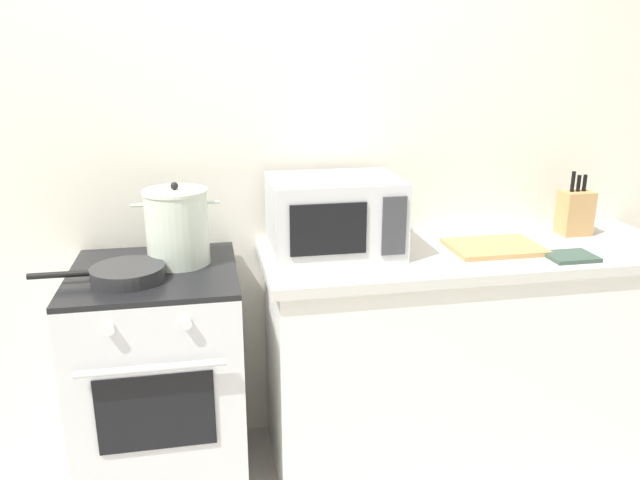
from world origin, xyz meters
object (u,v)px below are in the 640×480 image
microwave (334,216)px  knife_block (575,212)px  frying_pan (126,273)px  stove (163,383)px  oven_mitt (571,256)px  cutting_board (494,247)px  stock_pot (177,227)px

microwave → knife_block: (1.07, 0.06, -0.05)m
frying_pan → microwave: microwave is taller
stove → frying_pan: frying_pan is taller
stove → oven_mitt: size_ratio=5.11×
cutting_board → knife_block: bearing=17.9°
stock_pot → stove: bearing=-144.0°
frying_pan → stove: bearing=45.8°
cutting_board → knife_block: knife_block is taller
stock_pot → knife_block: size_ratio=1.15×
stock_pot → microwave: (0.60, 0.01, 0.01)m
microwave → knife_block: microwave is taller
frying_pan → knife_block: 1.86m
knife_block → oven_mitt: size_ratio=1.54×
cutting_board → knife_block: size_ratio=1.30×
microwave → cutting_board: microwave is taller
stock_pot → oven_mitt: 1.50m
stove → microwave: bearing=6.6°
stove → microwave: (0.69, 0.08, 0.61)m
microwave → oven_mitt: size_ratio=2.78×
stock_pot → microwave: size_ratio=0.64×
stock_pot → oven_mitt: (1.47, -0.23, -0.13)m
stove → frying_pan: bearing=-134.2°
stove → oven_mitt: 1.64m
stock_pot → frying_pan: stock_pot is taller
frying_pan → cutting_board: 1.41m
knife_block → frying_pan: bearing=-173.0°
knife_block → stove: bearing=-175.4°
stove → knife_block: size_ratio=3.32×
frying_pan → oven_mitt: frying_pan is taller
frying_pan → oven_mitt: size_ratio=2.52×
cutting_board → frying_pan: bearing=-176.5°
stock_pot → frying_pan: bearing=-139.0°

